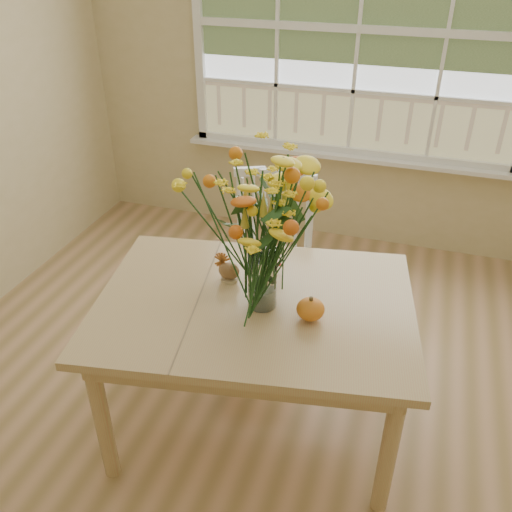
% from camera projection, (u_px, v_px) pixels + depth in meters
% --- Properties ---
extents(floor, '(4.00, 4.50, 0.01)m').
position_uv_depth(floor, '(253.00, 460.00, 2.53)').
color(floor, '#997B4A').
rests_on(floor, ground).
extents(wall_back, '(4.00, 0.02, 2.70)m').
position_uv_depth(wall_back, '(357.00, 60.00, 3.64)').
color(wall_back, '#C7B77F').
rests_on(wall_back, floor).
extents(window, '(2.42, 0.12, 1.74)m').
position_uv_depth(window, '(359.00, 32.00, 3.51)').
color(window, silver).
rests_on(window, wall_back).
extents(dining_table, '(1.52, 1.20, 0.73)m').
position_uv_depth(dining_table, '(255.00, 318.00, 2.40)').
color(dining_table, tan).
rests_on(dining_table, floor).
extents(windsor_chair, '(0.49, 0.47, 0.98)m').
position_uv_depth(windsor_chair, '(271.00, 251.00, 3.07)').
color(windsor_chair, white).
rests_on(windsor_chair, floor).
extents(flower_vase, '(0.58, 0.58, 0.69)m').
position_uv_depth(flower_vase, '(263.00, 220.00, 2.12)').
color(flower_vase, white).
rests_on(flower_vase, dining_table).
extents(pumpkin, '(0.12, 0.12, 0.09)m').
position_uv_depth(pumpkin, '(310.00, 310.00, 2.22)').
color(pumpkin, orange).
rests_on(pumpkin, dining_table).
extents(turkey_figurine, '(0.10, 0.08, 0.12)m').
position_uv_depth(turkey_figurine, '(229.00, 271.00, 2.47)').
color(turkey_figurine, '#CCB78C').
rests_on(turkey_figurine, dining_table).
extents(dark_gourd, '(0.13, 0.10, 0.07)m').
position_uv_depth(dark_gourd, '(261.00, 262.00, 2.56)').
color(dark_gourd, '#38160F').
rests_on(dark_gourd, dining_table).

